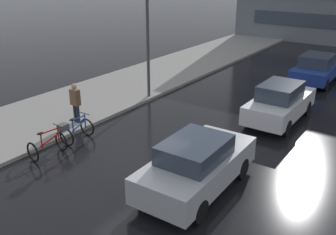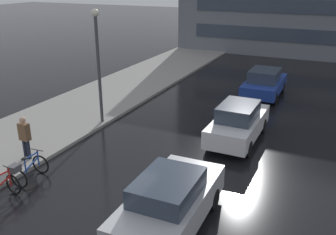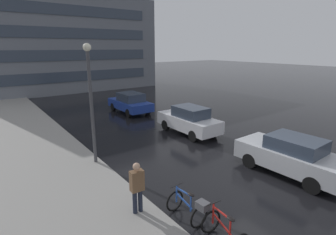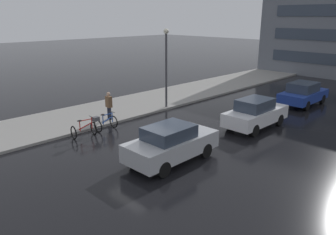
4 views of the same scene
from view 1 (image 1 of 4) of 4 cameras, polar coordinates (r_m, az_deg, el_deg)
ground_plane at (r=12.25m, az=-4.36°, el=-7.45°), size 140.00×140.00×0.00m
sidewalk_kerb at (r=23.05m, az=-0.28°, el=7.06°), size 4.80×60.00×0.14m
bicycle_nearest at (r=13.34m, az=-17.90°, el=-4.07°), size 0.81×1.22×0.99m
bicycle_second at (r=14.06m, az=-14.16°, el=-1.85°), size 0.75×1.39×0.95m
car_silver at (r=10.69m, az=4.42°, el=-7.15°), size 1.88×4.23×1.61m
car_white at (r=16.07m, az=16.70°, el=2.21°), size 1.74×4.20×1.66m
car_blue at (r=22.38m, az=21.69°, el=6.96°), size 1.90×4.17×1.58m
pedestrian at (r=15.36m, az=-13.91°, el=2.30°), size 0.42×0.27×1.77m
streetlamp at (r=17.61m, az=-3.11°, el=12.63°), size 0.33×0.33×5.20m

